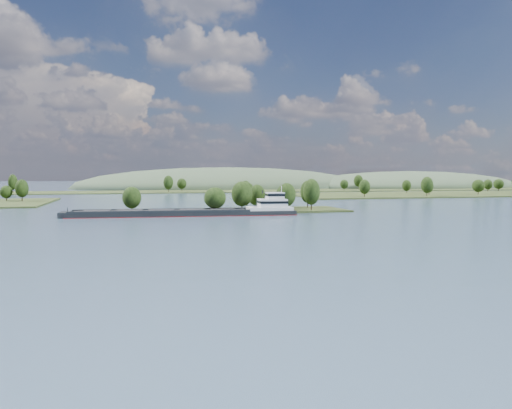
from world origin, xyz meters
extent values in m
plane|color=#3A5164|center=(0.00, 120.00, 0.00)|extent=(1800.00, 1800.00, 0.00)
cube|color=#273417|center=(0.00, 180.00, 0.00)|extent=(100.00, 30.00, 1.20)
cylinder|color=black|center=(22.70, 169.43, 2.46)|extent=(0.50, 0.50, 3.72)
ellipsoid|color=black|center=(22.70, 169.43, 7.18)|extent=(7.26, 7.26, 9.55)
cylinder|color=black|center=(11.21, 191.15, 2.47)|extent=(0.50, 0.50, 3.73)
ellipsoid|color=black|center=(11.21, 191.15, 7.21)|extent=(6.97, 6.97, 9.59)
cylinder|color=black|center=(4.86, 172.37, 2.57)|extent=(0.50, 0.50, 3.94)
ellipsoid|color=black|center=(4.86, 172.37, 7.57)|extent=(8.54, 8.54, 10.12)
cylinder|color=black|center=(13.29, 184.87, 2.15)|extent=(0.50, 0.50, 3.10)
ellipsoid|color=black|center=(13.29, 184.87, 6.10)|extent=(5.97, 5.97, 7.98)
cylinder|color=black|center=(-6.70, 168.00, 2.21)|extent=(0.50, 0.50, 3.22)
ellipsoid|color=black|center=(-6.70, 168.00, 6.31)|extent=(8.63, 8.63, 8.29)
cylinder|color=black|center=(-37.83, 175.24, 2.25)|extent=(0.50, 0.50, 3.31)
ellipsoid|color=black|center=(-37.83, 175.24, 6.46)|extent=(7.21, 7.21, 8.51)
cylinder|color=black|center=(13.43, 181.37, 2.32)|extent=(0.50, 0.50, 3.44)
ellipsoid|color=black|center=(13.43, 181.37, 6.70)|extent=(6.73, 6.73, 8.86)
cylinder|color=black|center=(37.97, 187.13, 2.58)|extent=(0.50, 0.50, 3.95)
ellipsoid|color=black|center=(37.97, 187.13, 7.60)|extent=(6.57, 6.57, 10.16)
cylinder|color=black|center=(34.27, 172.34, 2.72)|extent=(0.50, 0.50, 4.25)
ellipsoid|color=black|center=(34.27, 172.34, 8.13)|extent=(7.07, 7.07, 10.93)
cylinder|color=black|center=(27.63, 188.55, 2.27)|extent=(0.50, 0.50, 3.34)
ellipsoid|color=black|center=(27.63, 188.55, 6.52)|extent=(7.40, 7.40, 8.59)
cylinder|color=black|center=(-95.33, 268.91, 2.72)|extent=(0.50, 0.50, 3.84)
ellipsoid|color=black|center=(-95.33, 268.91, 7.60)|extent=(7.00, 7.00, 9.87)
cylinder|color=black|center=(-103.65, 271.36, 2.18)|extent=(0.50, 0.50, 2.76)
ellipsoid|color=black|center=(-103.65, 271.36, 5.69)|extent=(6.36, 6.36, 7.09)
cube|color=#273417|center=(230.00, 300.00, 0.00)|extent=(320.00, 90.00, 1.60)
cylinder|color=black|center=(104.92, 267.15, 2.60)|extent=(0.50, 0.50, 3.61)
ellipsoid|color=black|center=(104.92, 267.15, 7.19)|extent=(7.14, 7.14, 9.27)
cylinder|color=black|center=(261.40, 335.65, 2.46)|extent=(0.50, 0.50, 3.32)
ellipsoid|color=black|center=(261.40, 335.65, 6.67)|extent=(8.43, 8.43, 8.53)
cylinder|color=black|center=(196.96, 278.40, 2.53)|extent=(0.50, 0.50, 3.46)
ellipsoid|color=black|center=(196.96, 278.40, 6.94)|extent=(8.49, 8.49, 8.91)
cylinder|color=black|center=(147.94, 265.06, 2.88)|extent=(0.50, 0.50, 4.17)
ellipsoid|color=black|center=(147.94, 265.06, 8.19)|extent=(7.96, 7.96, 10.72)
cylinder|color=black|center=(159.99, 280.97, 2.51)|extent=(0.50, 0.50, 3.43)
ellipsoid|color=black|center=(159.99, 280.97, 6.88)|extent=(5.79, 5.79, 8.82)
cylinder|color=black|center=(163.00, 315.15, 2.43)|extent=(0.50, 0.50, 3.26)
ellipsoid|color=black|center=(163.00, 315.15, 6.58)|extent=(6.78, 6.78, 8.38)
cylinder|color=black|center=(245.73, 329.14, 2.41)|extent=(0.50, 0.50, 3.22)
ellipsoid|color=black|center=(245.73, 329.14, 6.51)|extent=(7.11, 7.11, 8.29)
cube|color=#273417|center=(0.00, 400.00, 0.00)|extent=(900.00, 60.00, 1.20)
cylinder|color=black|center=(142.49, 382.89, 2.17)|extent=(0.50, 0.50, 3.13)
ellipsoid|color=black|center=(142.49, 382.89, 6.15)|extent=(7.31, 7.31, 8.05)
cylinder|color=black|center=(3.16, 403.58, 2.37)|extent=(0.50, 0.50, 3.53)
ellipsoid|color=black|center=(3.16, 403.58, 6.86)|extent=(8.10, 8.10, 9.09)
cylinder|color=black|center=(172.15, 416.79, 2.81)|extent=(0.50, 0.50, 4.43)
ellipsoid|color=black|center=(172.15, 416.79, 8.45)|extent=(8.89, 8.89, 11.39)
cylinder|color=black|center=(-126.51, 394.15, 2.94)|extent=(0.50, 0.50, 4.68)
ellipsoid|color=black|center=(-126.51, 394.15, 8.90)|extent=(6.92, 6.92, 12.05)
cylinder|color=black|center=(55.77, 390.61, 2.06)|extent=(0.50, 0.50, 2.92)
ellipsoid|color=black|center=(55.77, 390.61, 5.77)|extent=(7.20, 7.20, 7.50)
cylinder|color=black|center=(-9.65, 380.17, 2.79)|extent=(0.50, 0.50, 4.37)
ellipsoid|color=black|center=(-9.65, 380.17, 8.34)|extent=(7.82, 7.82, 11.24)
ellipsoid|color=#354831|center=(260.00, 470.00, 0.00)|extent=(260.00, 140.00, 36.00)
ellipsoid|color=#354831|center=(60.00, 500.00, 0.00)|extent=(320.00, 160.00, 44.00)
cube|color=black|center=(-18.92, 164.39, 0.52)|extent=(84.28, 16.09, 2.30)
cube|color=maroon|center=(-18.92, 164.39, 0.05)|extent=(84.50, 16.31, 0.26)
cube|color=black|center=(-26.93, 170.07, 1.99)|extent=(64.80, 4.79, 0.84)
cube|color=black|center=(-27.63, 159.83, 1.99)|extent=(64.80, 4.79, 0.84)
cube|color=black|center=(-27.28, 164.95, 1.83)|extent=(63.32, 13.64, 0.31)
cube|color=black|center=(-50.26, 166.51, 2.15)|extent=(9.98, 9.20, 0.37)
cube|color=black|center=(-38.77, 165.73, 2.15)|extent=(9.98, 9.20, 0.37)
cube|color=black|center=(-27.28, 164.95, 2.15)|extent=(9.98, 9.20, 0.37)
cube|color=black|center=(-15.79, 164.18, 2.15)|extent=(9.98, 9.20, 0.37)
cube|color=black|center=(-4.30, 163.40, 2.15)|extent=(9.98, 9.20, 0.37)
cube|color=black|center=(-61.23, 167.25, 0.94)|extent=(3.77, 9.61, 2.09)
cylinder|color=black|center=(-60.19, 167.18, 2.41)|extent=(0.27, 0.27, 2.30)
cube|color=silver|center=(13.46, 162.20, 2.30)|extent=(17.39, 11.16, 1.26)
cube|color=silver|center=(14.51, 162.13, 4.40)|extent=(11.01, 9.06, 3.14)
cube|color=black|center=(14.51, 162.13, 4.82)|extent=(11.23, 9.29, 0.94)
cube|color=silver|center=(15.55, 162.06, 7.12)|extent=(6.69, 6.69, 2.30)
cube|color=black|center=(15.55, 162.06, 7.54)|extent=(6.91, 6.91, 0.84)
cube|color=silver|center=(15.55, 162.06, 8.38)|extent=(7.14, 7.14, 0.21)
cylinder|color=silver|center=(18.16, 161.88, 9.63)|extent=(0.22, 0.22, 2.72)
cylinder|color=black|center=(11.58, 165.48, 8.59)|extent=(0.56, 0.56, 1.26)
camera|label=1|loc=(-37.52, -21.71, 15.90)|focal=35.00mm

